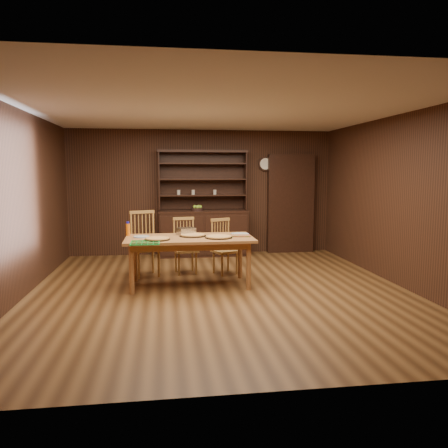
{
  "coord_description": "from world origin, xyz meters",
  "views": [
    {
      "loc": [
        -0.8,
        -6.2,
        1.74
      ],
      "look_at": [
        0.11,
        0.4,
        0.94
      ],
      "focal_mm": 35.0,
      "sensor_mm": 36.0,
      "label": 1
    }
  ],
  "objects": [
    {
      "name": "dining_table",
      "position": [
        -0.43,
        0.35,
        0.67
      ],
      "size": [
        1.92,
        0.96,
        0.75
      ],
      "color": "#A96D3A",
      "rests_on": "floor"
    },
    {
      "name": "pot_holder_b",
      "position": [
        0.24,
        0.36,
        0.76
      ],
      "size": [
        0.26,
        0.26,
        0.02
      ],
      "primitive_type": "cube",
      "rotation": [
        0.0,
        0.0,
        -0.27
      ],
      "color": "red",
      "rests_on": "dining_table"
    },
    {
      "name": "chair_center",
      "position": [
        -0.46,
        1.24,
        0.5
      ],
      "size": [
        0.45,
        0.43,
        0.96
      ],
      "rotation": [
        0.0,
        0.0,
        0.16
      ],
      "color": "#BC8740",
      "rests_on": "floor"
    },
    {
      "name": "plate_left",
      "position": [
        -1.15,
        0.45,
        0.76
      ],
      "size": [
        0.24,
        0.24,
        0.02
      ],
      "color": "silver",
      "rests_on": "dining_table"
    },
    {
      "name": "doorway",
      "position": [
        1.9,
        2.9,
        1.05
      ],
      "size": [
        1.0,
        0.18,
        2.1
      ],
      "primitive_type": "cube",
      "color": "black",
      "rests_on": "floor"
    },
    {
      "name": "pizza_center",
      "position": [
        -0.37,
        0.44,
        0.77
      ],
      "size": [
        0.41,
        0.41,
        0.04
      ],
      "color": "black",
      "rests_on": "dining_table"
    },
    {
      "name": "pot_holder_a",
      "position": [
        0.4,
        0.33,
        0.76
      ],
      "size": [
        0.23,
        0.23,
        0.02
      ],
      "primitive_type": "cube",
      "rotation": [
        0.0,
        0.0,
        -0.09
      ],
      "color": "red",
      "rests_on": "dining_table"
    },
    {
      "name": "chair_right",
      "position": [
        0.19,
        1.11,
        0.5
      ],
      "size": [
        0.5,
        0.49,
        0.94
      ],
      "rotation": [
        0.0,
        0.0,
        0.42
      ],
      "color": "#BC8740",
      "rests_on": "floor"
    },
    {
      "name": "juice_bottle",
      "position": [
        -1.36,
        0.63,
        0.85
      ],
      "size": [
        0.06,
        0.06,
        0.22
      ],
      "color": "orange",
      "rests_on": "dining_table"
    },
    {
      "name": "foil_dish",
      "position": [
        -0.46,
        0.65,
        0.8
      ],
      "size": [
        0.32,
        0.28,
        0.11
      ],
      "primitive_type": "cube",
      "rotation": [
        0.0,
        0.0,
        0.41
      ],
      "color": "silver",
      "rests_on": "dining_table"
    },
    {
      "name": "plate_right",
      "position": [
        0.38,
        0.52,
        0.76
      ],
      "size": [
        0.29,
        0.29,
        0.02
      ],
      "color": "silver",
      "rests_on": "dining_table"
    },
    {
      "name": "cooling_rack",
      "position": [
        -1.07,
        -0.12,
        0.76
      ],
      "size": [
        0.5,
        0.5,
        0.02
      ],
      "primitive_type": null,
      "rotation": [
        0.0,
        0.0,
        -0.36
      ],
      "color": "#0CA335",
      "rests_on": "dining_table"
    },
    {
      "name": "floor",
      "position": [
        0.0,
        0.0,
        0.0
      ],
      "size": [
        6.0,
        6.0,
        0.0
      ],
      "primitive_type": "plane",
      "color": "brown",
      "rests_on": "ground"
    },
    {
      "name": "pizza_right",
      "position": [
        0.0,
        0.21,
        0.77
      ],
      "size": [
        0.41,
        0.41,
        0.04
      ],
      "color": "black",
      "rests_on": "dining_table"
    },
    {
      "name": "pizza_left",
      "position": [
        -0.9,
        0.15,
        0.77
      ],
      "size": [
        0.37,
        0.37,
        0.04
      ],
      "color": "black",
      "rests_on": "dining_table"
    },
    {
      "name": "china_hutch",
      "position": [
        -0.0,
        2.75,
        0.6
      ],
      "size": [
        1.84,
        0.52,
        2.17
      ],
      "color": "black",
      "rests_on": "floor"
    },
    {
      "name": "fruit_bowl",
      "position": [
        -0.13,
        2.69,
        0.99
      ],
      "size": [
        0.26,
        0.26,
        0.12
      ],
      "color": "black",
      "rests_on": "china_hutch"
    },
    {
      "name": "wall_clock",
      "position": [
        1.35,
        2.96,
        1.9
      ],
      "size": [
        0.3,
        0.05,
        0.3
      ],
      "color": "black",
      "rests_on": "room_shell"
    },
    {
      "name": "room_shell",
      "position": [
        0.0,
        0.0,
        1.58
      ],
      "size": [
        6.0,
        6.0,
        6.0
      ],
      "color": "silver",
      "rests_on": "floor"
    },
    {
      "name": "chair_left",
      "position": [
        -1.14,
        1.15,
        0.58
      ],
      "size": [
        0.56,
        0.54,
        1.09
      ],
      "rotation": [
        0.0,
        0.0,
        0.32
      ],
      "color": "#BC8740",
      "rests_on": "floor"
    }
  ]
}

